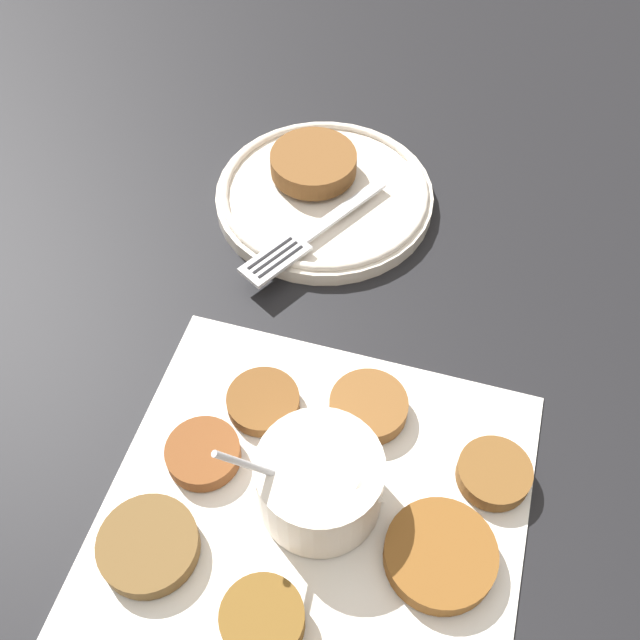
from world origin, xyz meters
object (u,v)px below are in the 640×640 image
object	(u,v)px
sauce_bowl	(316,482)
serving_plate	(324,195)
fritter_on_plate	(313,163)
fork	(303,239)

from	to	relation	value
sauce_bowl	serving_plate	size ratio (longest dim) A/B	0.49
fritter_on_plate	fork	world-z (taller)	fritter_on_plate
serving_plate	fork	xyz separation A→B (m)	(0.02, -0.07, 0.01)
fritter_on_plate	sauce_bowl	bearing A→B (deg)	-61.65
sauce_bowl	fritter_on_plate	xyz separation A→B (m)	(-0.16, 0.30, 0.00)
sauce_bowl	fork	xyz separation A→B (m)	(-0.13, 0.21, -0.01)
sauce_bowl	fork	world-z (taller)	sauce_bowl
sauce_bowl	serving_plate	world-z (taller)	sauce_bowl
serving_plate	fritter_on_plate	xyz separation A→B (m)	(-0.02, 0.02, 0.02)
sauce_bowl	fritter_on_plate	bearing A→B (deg)	118.35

